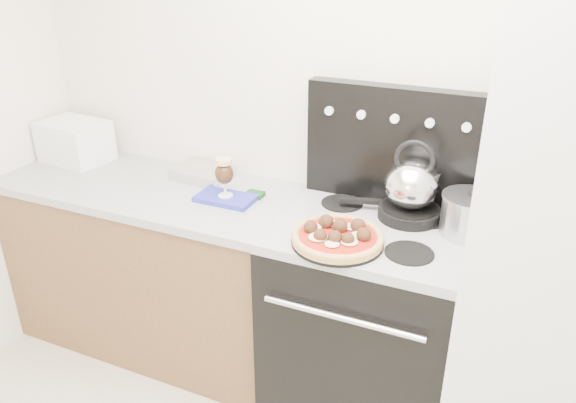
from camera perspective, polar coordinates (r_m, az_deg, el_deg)
The scene contains 16 objects.
room_shell at distance 1.39m, azimuth -3.84°, elevation -5.43°, with size 3.52×3.01×2.52m.
base_cabinet at distance 2.96m, azimuth -13.06°, elevation -6.64°, with size 1.45×0.60×0.86m, color brown.
countertop at distance 2.75m, azimuth -13.97°, elevation 1.36°, with size 1.48×0.63×0.04m, color #ADADB1.
stove_body at distance 2.51m, azimuth 7.89°, elevation -12.27°, with size 0.76×0.65×0.88m, color black.
cooktop at distance 2.26m, azimuth 8.57°, elevation -2.99°, with size 0.76×0.65×0.04m, color #ADADB2.
backguard at distance 2.40m, azimuth 10.82°, elevation 5.59°, with size 0.76×0.08×0.50m, color black.
fridge at distance 2.17m, azimuth 26.54°, elevation -5.38°, with size 0.64×0.68×1.90m, color silver.
toaster_oven at distance 3.12m, azimuth -20.82°, elevation 5.74°, with size 0.33×0.24×0.21m, color white.
foil_sheet at distance 2.75m, azimuth -8.70°, elevation 2.87°, with size 0.27×0.19×0.05m, color white.
oven_mitt at distance 2.50m, azimuth -6.36°, elevation 0.33°, with size 0.26×0.15×0.02m, color #2D32B2.
beer_glass at distance 2.46m, azimuth -6.47°, elevation 2.45°, with size 0.08×0.08×0.18m, color #372011, non-canonical shape.
pizza_pan at distance 2.11m, azimuth 5.04°, elevation -4.15°, with size 0.35×0.35×0.01m, color black.
pizza at distance 2.10m, azimuth 5.07°, elevation -3.44°, with size 0.34×0.34×0.05m, color tan, non-canonical shape.
skillet at distance 2.34m, azimuth 12.20°, elevation -1.13°, with size 0.25×0.25×0.05m, color black.
tea_kettle at distance 2.28m, azimuth 12.53°, elevation 2.10°, with size 0.22×0.22×0.24m, color silver, non-canonical shape.
stock_pot at distance 2.25m, azimuth 17.88°, elevation -1.44°, with size 0.21×0.21×0.15m, color #B6B8C1.
Camera 1 is at (0.57, -0.76, 1.96)m, focal length 35.00 mm.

